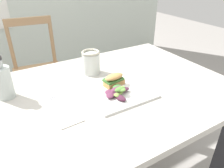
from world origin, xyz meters
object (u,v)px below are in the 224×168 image
dining_table (107,113)px  plate_lunch (117,91)px  sandwich_half_front (114,80)px  mason_jar_iced_tea (91,63)px  chair_wooden_far (38,71)px  fork_on_napkin (58,105)px  bottle_cold_brew (4,84)px

dining_table → plate_lunch: (0.03, -0.04, 0.14)m
dining_table → sandwich_half_front: (0.04, 0.00, 0.17)m
sandwich_half_front → mason_jar_iced_tea: (-0.02, 0.19, 0.02)m
chair_wooden_far → sandwich_half_front: size_ratio=8.57×
fork_on_napkin → bottle_cold_brew: bottle_cold_brew is taller
dining_table → plate_lunch: size_ratio=4.25×
bottle_cold_brew → mason_jar_iced_tea: bottle_cold_brew is taller
dining_table → bottle_cold_brew: (-0.40, 0.16, 0.20)m
chair_wooden_far → fork_on_napkin: 1.06m
dining_table → sandwich_half_front: 0.18m
fork_on_napkin → dining_table: bearing=3.5°
dining_table → sandwich_half_front: size_ratio=11.56×
dining_table → sandwich_half_front: sandwich_half_front is taller
chair_wooden_far → fork_on_napkin: chair_wooden_far is taller
dining_table → fork_on_napkin: 0.27m
fork_on_napkin → bottle_cold_brew: bearing=133.4°
plate_lunch → mason_jar_iced_tea: size_ratio=2.28×
sandwich_half_front → mason_jar_iced_tea: bearing=97.5°
bottle_cold_brew → sandwich_half_front: bearing=-20.1°
sandwich_half_front → mason_jar_iced_tea: size_ratio=0.84×
mason_jar_iced_tea → sandwich_half_front: bearing=-82.5°
sandwich_half_front → fork_on_napkin: bearing=-176.7°
fork_on_napkin → plate_lunch: bearing=-5.8°
sandwich_half_front → chair_wooden_far: bearing=98.9°
plate_lunch → dining_table: bearing=124.2°
dining_table → mason_jar_iced_tea: 0.27m
chair_wooden_far → mason_jar_iced_tea: (0.13, -0.81, 0.35)m
dining_table → mason_jar_iced_tea: (0.02, 0.19, 0.19)m
dining_table → sandwich_half_front: bearing=2.1°
dining_table → fork_on_napkin: fork_on_napkin is taller
chair_wooden_far → mason_jar_iced_tea: size_ratio=7.19×
plate_lunch → sandwich_half_front: bearing=73.9°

